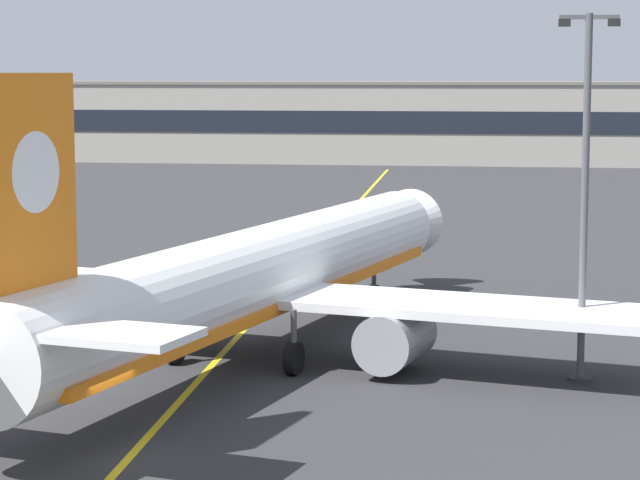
# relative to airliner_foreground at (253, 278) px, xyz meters

# --- Properties ---
(ground_plane) EXTENTS (400.00, 400.00, 0.00)m
(ground_plane) POSITION_rel_airliner_foreground_xyz_m (-1.92, -14.17, -3.37)
(ground_plane) COLOR #2D2D30
(taxiway_centreline) EXTENTS (5.32, 179.94, 0.01)m
(taxiway_centreline) POSITION_rel_airliner_foreground_xyz_m (-1.92, 15.83, -3.37)
(taxiway_centreline) COLOR yellow
(taxiway_centreline) RESTS_ON ground
(airliner_foreground) EXTENTS (32.23, 40.99, 11.65)m
(airliner_foreground) POSITION_rel_airliner_foreground_xyz_m (0.00, 0.00, 0.00)
(airliner_foreground) COLOR white
(airliner_foreground) RESTS_ON ground
(apron_lamp_post) EXTENTS (2.24, 0.90, 13.84)m
(apron_lamp_post) POSITION_rel_airliner_foreground_xyz_m (13.05, -1.62, 3.86)
(apron_lamp_post) COLOR #515156
(apron_lamp_post) RESTS_ON ground
(safety_cone_by_nose_gear) EXTENTS (0.44, 0.44, 0.55)m
(safety_cone_by_nose_gear) POSITION_rel_airliner_foreground_xyz_m (1.86, 16.81, -3.11)
(safety_cone_by_nose_gear) COLOR orange
(safety_cone_by_nose_gear) RESTS_ON ground
(terminal_building) EXTENTS (160.86, 12.40, 10.50)m
(terminal_building) POSITION_rel_airliner_foreground_xyz_m (-9.44, 118.73, 1.89)
(terminal_building) COLOR #9E998E
(terminal_building) RESTS_ON ground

